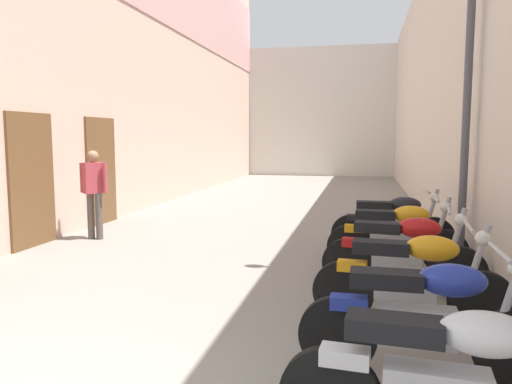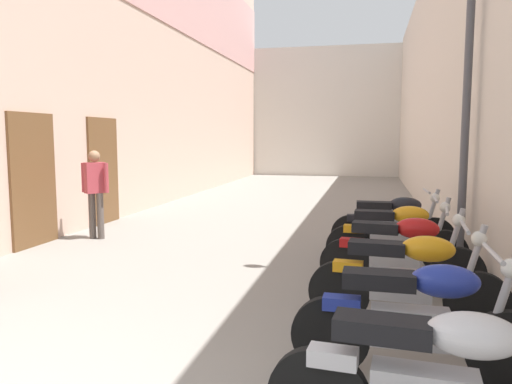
{
  "view_description": "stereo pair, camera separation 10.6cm",
  "coord_description": "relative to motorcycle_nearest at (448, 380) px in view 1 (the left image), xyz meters",
  "views": [
    {
      "loc": [
        1.94,
        -1.46,
        1.8
      ],
      "look_at": [
        0.3,
        6.13,
        0.93
      ],
      "focal_mm": 34.5,
      "sensor_mm": 36.0,
      "label": 1
    },
    {
      "loc": [
        2.04,
        -1.44,
        1.8
      ],
      "look_at": [
        0.3,
        6.13,
        0.93
      ],
      "focal_mm": 34.5,
      "sensor_mm": 36.0,
      "label": 2
    }
  ],
  "objects": [
    {
      "name": "ground_plane",
      "position": [
        -2.43,
        7.59,
        -0.5
      ],
      "size": [
        37.62,
        37.62,
        0.0
      ],
      "primitive_type": "plane",
      "color": "gray"
    },
    {
      "name": "pedestrian_further_down",
      "position": [
        -5.09,
        5.12,
        0.42
      ],
      "size": [
        0.52,
        0.39,
        1.57
      ],
      "color": "#564C47",
      "rests_on": "ground"
    },
    {
      "name": "building_left",
      "position": [
        -5.98,
        9.55,
        3.85
      ],
      "size": [
        0.45,
        21.62,
        8.64
      ],
      "color": "beige",
      "rests_on": "ground"
    },
    {
      "name": "street_lamp",
      "position": [
        0.7,
        4.0,
        2.35
      ],
      "size": [
        0.79,
        0.18,
        4.91
      ],
      "color": "#47474C",
      "rests_on": "ground"
    },
    {
      "name": "motorcycle_sixth",
      "position": [
        0.0,
        5.03,
        0.0
      ],
      "size": [
        1.85,
        0.58,
        1.04
      ],
      "color": "black",
      "rests_on": "ground"
    },
    {
      "name": "motorcycle_nearest",
      "position": [
        0.0,
        0.0,
        0.0
      ],
      "size": [
        1.85,
        0.58,
        1.04
      ],
      "color": "black",
      "rests_on": "ground"
    },
    {
      "name": "building_far_end",
      "position": [
        -2.43,
        21.4,
        2.47
      ],
      "size": [
        9.73,
        2.0,
        5.94
      ],
      "primitive_type": "cube",
      "color": "beige",
      "rests_on": "ground"
    },
    {
      "name": "motorcycle_fifth",
      "position": [
        0.0,
        4.06,
        0.0
      ],
      "size": [
        1.85,
        0.58,
        1.04
      ],
      "color": "black",
      "rests_on": "ground"
    },
    {
      "name": "building_right",
      "position": [
        1.14,
        9.59,
        2.54
      ],
      "size": [
        0.45,
        21.62,
        6.09
      ],
      "color": "beige",
      "rests_on": "ground"
    },
    {
      "name": "motorcycle_second",
      "position": [
        0.0,
        0.98,
        0.0
      ],
      "size": [
        1.85,
        0.58,
        1.04
      ],
      "color": "black",
      "rests_on": "ground"
    },
    {
      "name": "motorcycle_third",
      "position": [
        0.0,
        2.03,
        0.0
      ],
      "size": [
        1.85,
        0.58,
        1.04
      ],
      "color": "black",
      "rests_on": "ground"
    },
    {
      "name": "motorcycle_fourth",
      "position": [
        -0.0,
        3.08,
        0.0
      ],
      "size": [
        1.84,
        0.58,
        1.04
      ],
      "color": "black",
      "rests_on": "ground"
    }
  ]
}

